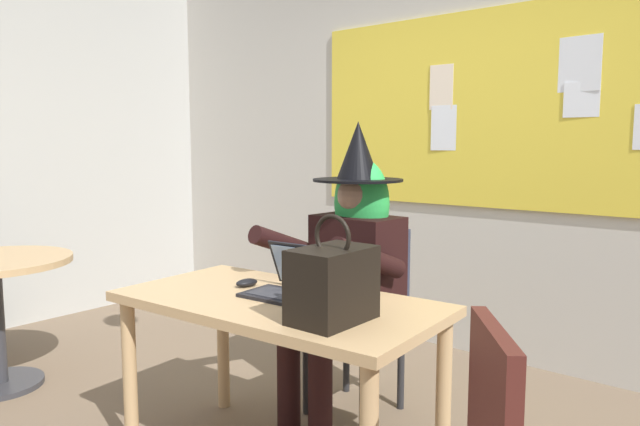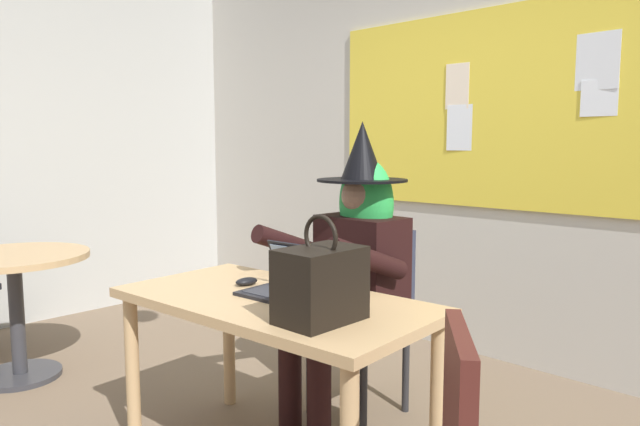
% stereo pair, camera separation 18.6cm
% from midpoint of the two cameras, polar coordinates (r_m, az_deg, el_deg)
% --- Properties ---
extents(wall_back_bulletin, '(5.88, 2.00, 2.88)m').
position_cam_midpoint_polar(wall_back_bulletin, '(3.76, 19.03, 8.10)').
color(wall_back_bulletin, beige).
rests_on(wall_back_bulletin, ground).
extents(desk_main, '(1.36, 0.76, 0.72)m').
position_cam_midpoint_polar(desk_main, '(2.42, -2.32, -10.47)').
color(desk_main, tan).
rests_on(desk_main, ground).
extents(chair_at_desk, '(0.43, 0.43, 0.92)m').
position_cam_midpoint_polar(chair_at_desk, '(2.99, 6.54, -9.16)').
color(chair_at_desk, '#2D3347').
rests_on(chair_at_desk, ground).
extents(person_costumed, '(0.61, 0.70, 1.45)m').
position_cam_midpoint_polar(person_costumed, '(2.83, 5.08, -4.11)').
color(person_costumed, black).
rests_on(person_costumed, ground).
extents(laptop, '(0.33, 0.31, 0.21)m').
position_cam_midpoint_polar(laptop, '(2.43, -1.12, -6.85)').
color(laptop, black).
rests_on(laptop, desk_main).
extents(computer_mouse, '(0.08, 0.11, 0.03)m').
position_cam_midpoint_polar(computer_mouse, '(2.59, -5.13, -6.67)').
color(computer_mouse, black).
rests_on(computer_mouse, desk_main).
extents(handbag, '(0.20, 0.30, 0.38)m').
position_cam_midpoint_polar(handbag, '(2.05, 2.67, -6.91)').
color(handbag, black).
rests_on(handbag, desk_main).
extents(side_table_round, '(0.81, 0.81, 0.72)m').
position_cam_midpoint_polar(side_table_round, '(3.71, -26.30, -6.42)').
color(side_table_round, tan).
rests_on(side_table_round, ground).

